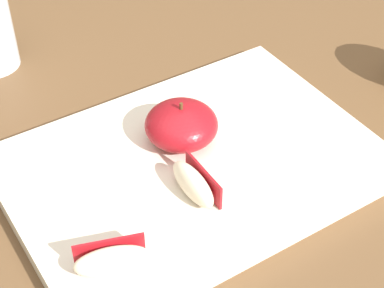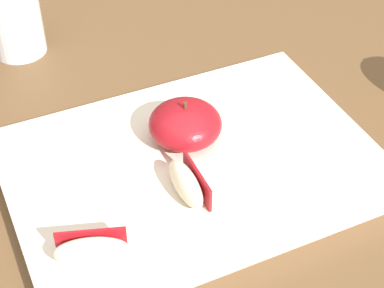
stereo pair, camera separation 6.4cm
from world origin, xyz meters
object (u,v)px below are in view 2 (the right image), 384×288
Objects in this scene: drinking_glass_water at (14,15)px; apple_wedge_right at (91,250)px; apple_wedge_near_knife at (187,183)px; apple_half_skin_up at (185,124)px; cutting_board at (192,166)px.

apple_wedge_right is at bearing -93.68° from drinking_glass_water.
apple_half_skin_up is at bearing 66.88° from apple_wedge_near_knife.
drinking_glass_water reaches higher than apple_wedge_right.
apple_wedge_right is (-0.11, -0.04, 0.00)m from apple_wedge_near_knife.
apple_half_skin_up reaches higher than apple_wedge_near_knife.
apple_half_skin_up is at bearing 39.08° from apple_wedge_right.
apple_wedge_right is at bearing -159.98° from apple_wedge_near_knife.
cutting_board is 0.16m from apple_wedge_right.
drinking_glass_water is (0.02, 0.39, 0.02)m from apple_wedge_right.
apple_wedge_near_knife is (-0.03, -0.04, 0.02)m from cutting_board.
drinking_glass_water is (-0.11, 0.27, 0.01)m from apple_half_skin_up.
apple_half_skin_up is at bearing 78.49° from cutting_board.
apple_half_skin_up is at bearing -67.37° from drinking_glass_water.
drinking_glass_water is at bearing 86.32° from apple_wedge_right.
apple_wedge_near_knife is at bearing -76.62° from drinking_glass_water.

